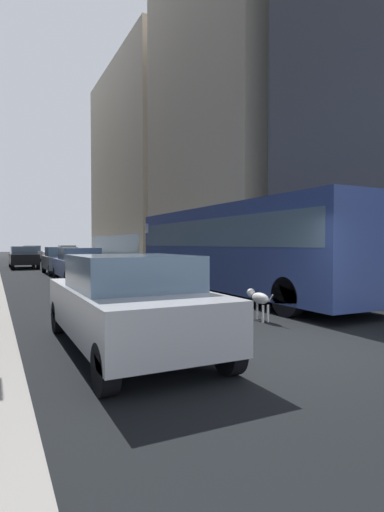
# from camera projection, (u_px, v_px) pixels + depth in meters

# --- Properties ---
(ground_plane) EXTENTS (120.00, 120.00, 0.00)m
(ground_plane) POSITION_uv_depth(u_px,v_px,m) (50.00, 263.00, 38.35)
(ground_plane) COLOR black
(sidewalk_right) EXTENTS (2.40, 110.00, 0.15)m
(sidewalk_right) POSITION_uv_depth(u_px,v_px,m) (109.00, 261.00, 40.87)
(sidewalk_right) COLOR #9E9991
(sidewalk_right) RESTS_ON ground
(building_right_mid) EXTENTS (9.18, 15.10, 26.65)m
(building_right_mid) POSITION_uv_depth(u_px,v_px,m) (240.00, 90.00, 30.17)
(building_right_mid) COLOR #B2A893
(building_right_mid) RESTS_ON ground
(building_right_far) EXTENTS (8.33, 21.94, 23.04)m
(building_right_far) POSITION_uv_depth(u_px,v_px,m) (145.00, 164.00, 49.02)
(building_right_far) COLOR #B2A893
(building_right_far) RESTS_ON ground
(transit_bus) EXTENTS (2.78, 11.53, 3.05)m
(transit_bus) POSITION_uv_depth(u_px,v_px,m) (236.00, 245.00, 14.14)
(transit_bus) COLOR #33478C
(transit_bus) RESTS_ON ground
(car_silver_sedan) EXTENTS (1.94, 4.62, 1.62)m
(car_silver_sedan) POSITION_uv_depth(u_px,v_px,m) (128.00, 302.00, 6.82)
(car_silver_sedan) COLOR #B7BABF
(car_silver_sedan) RESTS_ON ground
(car_yellow_taxi) EXTENTS (1.84, 4.64, 1.62)m
(car_yellow_taxi) POSITION_uv_depth(u_px,v_px,m) (67.00, 252.00, 46.57)
(car_yellow_taxi) COLOR yellow
(car_yellow_taxi) RESTS_ON ground
(car_grey_wagon) EXTENTS (1.80, 4.06, 1.62)m
(car_grey_wagon) POSITION_uv_depth(u_px,v_px,m) (61.00, 260.00, 24.13)
(car_grey_wagon) COLOR slate
(car_grey_wagon) RESTS_ON ground
(car_black_suv) EXTENTS (1.89, 4.56, 1.62)m
(car_black_suv) POSITION_uv_depth(u_px,v_px,m) (24.00, 257.00, 29.96)
(car_black_suv) COLOR black
(car_black_suv) RESTS_ON ground
(car_blue_hatchback) EXTENTS (1.81, 4.38, 1.62)m
(car_blue_hatchback) POSITION_uv_depth(u_px,v_px,m) (79.00, 265.00, 19.15)
(car_blue_hatchback) COLOR #4C6BB7
(car_blue_hatchback) RESTS_ON ground
(car_white_van) EXTENTS (1.74, 4.24, 1.62)m
(car_white_van) POSITION_uv_depth(u_px,v_px,m) (32.00, 253.00, 42.36)
(car_white_van) COLOR silver
(car_white_van) RESTS_ON ground
(dalmatian_dog) EXTENTS (0.22, 0.96, 0.72)m
(dalmatian_dog) POSITION_uv_depth(u_px,v_px,m) (258.00, 299.00, 9.53)
(dalmatian_dog) COLOR white
(dalmatian_dog) RESTS_ON ground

